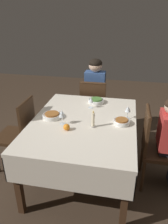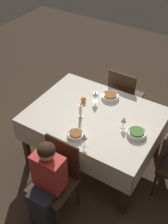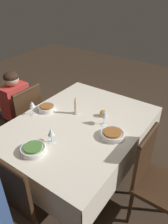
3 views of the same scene
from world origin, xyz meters
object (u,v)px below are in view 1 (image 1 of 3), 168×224
at_px(chair_east, 94,106).
at_px(chair_north, 20,132).
at_px(chair_south, 155,145).
at_px(candle_centerpiece, 93,121).
at_px(bowl_east, 96,101).
at_px(wine_glass_north, 62,114).
at_px(bowl_south, 122,122).
at_px(wine_glass_south, 128,110).
at_px(dining_table, 84,128).
at_px(wine_glass_east, 91,100).
at_px(person_adult_denim, 95,91).
at_px(bowl_north, 52,115).
at_px(orange_fruit, 67,127).

xyz_separation_m(chair_east, chair_north, (-0.95, 0.75, 0.00)).
relative_size(chair_south, candle_centerpiece, 4.94).
height_order(bowl_east, wine_glass_north, wine_glass_north).
bearing_deg(bowl_east, bowl_south, -146.18).
relative_size(bowl_south, wine_glass_south, 1.20).
distance_m(bowl_south, wine_glass_north, 0.63).
relative_size(bowl_east, wine_glass_south, 1.38).
distance_m(dining_table, bowl_south, 0.42).
distance_m(chair_south, wine_glass_east, 0.90).
height_order(person_adult_denim, candle_centerpiece, person_adult_denim).
bearing_deg(person_adult_denim, candle_centerpiece, 97.50).
relative_size(chair_north, bowl_east, 4.43).
relative_size(bowl_east, bowl_north, 0.96).
height_order(chair_east, orange_fruit, chair_east).
height_order(dining_table, wine_glass_south, wine_glass_south).
bearing_deg(chair_south, dining_table, 91.97).
bearing_deg(bowl_east, chair_east, 13.02).
relative_size(person_adult_denim, orange_fruit, 17.95).
height_order(chair_south, person_adult_denim, person_adult_denim).
bearing_deg(bowl_north, person_adult_denim, -16.24).
relative_size(chair_south, orange_fruit, 13.73).
bearing_deg(dining_table, person_adult_denim, 2.06).
distance_m(chair_east, orange_fruit, 1.22).
bearing_deg(candle_centerpiece, wine_glass_south, -52.67).
height_order(bowl_south, wine_glass_south, wine_glass_south).
xyz_separation_m(wine_glass_south, bowl_north, (-0.14, 0.82, -0.08)).
bearing_deg(bowl_south, bowl_east, 33.82).
bearing_deg(bowl_north, dining_table, -90.88).
bearing_deg(chair_east, wine_glass_south, 121.77).
bearing_deg(orange_fruit, chair_east, -4.25).
height_order(wine_glass_east, wine_glass_south, wine_glass_south).
xyz_separation_m(chair_east, wine_glass_north, (-1.07, 0.17, 0.35)).
bearing_deg(chair_north, wine_glass_east, 113.68).
distance_m(chair_south, wine_glass_south, 0.49).
bearing_deg(chair_south, wine_glass_east, 66.62).
relative_size(person_adult_denim, bowl_east, 5.79).
relative_size(bowl_north, candle_centerpiece, 1.16).
bearing_deg(person_adult_denim, chair_east, 90.00).
height_order(chair_east, candle_centerpiece, candle_centerpiece).
height_order(wine_glass_south, candle_centerpiece, candle_centerpiece).
height_order(chair_south, wine_glass_south, chair_south).
xyz_separation_m(dining_table, person_adult_denim, (1.11, 0.04, 0.02)).
xyz_separation_m(bowl_east, wine_glass_south, (-0.39, -0.40, 0.08)).
distance_m(chair_north, bowl_south, 1.22).
xyz_separation_m(wine_glass_south, wine_glass_north, (-0.26, 0.67, 0.01)).
distance_m(chair_east, bowl_south, 1.08).
height_order(dining_table, orange_fruit, orange_fruit).
bearing_deg(dining_table, chair_north, 89.54).
height_order(dining_table, chair_south, chair_south).
bearing_deg(wine_glass_east, chair_south, -113.38).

